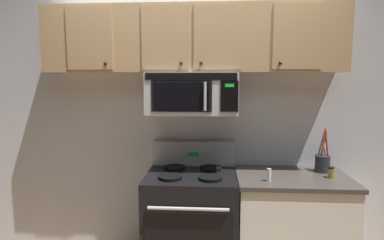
# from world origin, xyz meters

# --- Properties ---
(back_wall) EXTENTS (5.20, 0.10, 2.70)m
(back_wall) POSITION_xyz_m (0.00, 0.79, 1.35)
(back_wall) COLOR silver
(back_wall) RESTS_ON ground_plane
(stove_range) EXTENTS (0.76, 0.69, 1.12)m
(stove_range) POSITION_xyz_m (0.00, 0.42, 0.47)
(stove_range) COLOR black
(stove_range) RESTS_ON ground_plane
(over_range_microwave) EXTENTS (0.76, 0.43, 0.35)m
(over_range_microwave) POSITION_xyz_m (-0.00, 0.54, 1.58)
(over_range_microwave) COLOR #B7BABF
(upper_cabinets) EXTENTS (2.50, 0.36, 0.55)m
(upper_cabinets) POSITION_xyz_m (-0.00, 0.57, 2.02)
(upper_cabinets) COLOR tan
(counter_segment) EXTENTS (0.93, 0.65, 0.90)m
(counter_segment) POSITION_xyz_m (0.84, 0.43, 0.45)
(counter_segment) COLOR white
(counter_segment) RESTS_ON ground_plane
(utensil_crock_charcoal) EXTENTS (0.12, 0.12, 0.38)m
(utensil_crock_charcoal) POSITION_xyz_m (1.12, 0.56, 0.99)
(utensil_crock_charcoal) COLOR #2D2D33
(utensil_crock_charcoal) RESTS_ON counter_segment
(salt_shaker) EXTENTS (0.04, 0.04, 0.10)m
(salt_shaker) POSITION_xyz_m (0.62, 0.26, 0.95)
(salt_shaker) COLOR white
(salt_shaker) RESTS_ON counter_segment
(spice_jar) EXTENTS (0.05, 0.05, 0.09)m
(spice_jar) POSITION_xyz_m (1.13, 0.39, 0.95)
(spice_jar) COLOR olive
(spice_jar) RESTS_ON counter_segment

